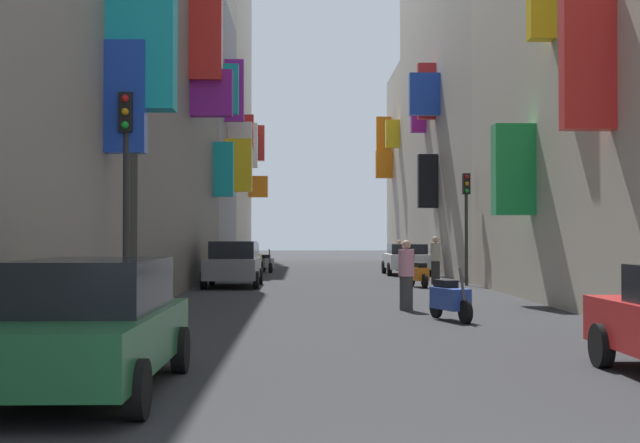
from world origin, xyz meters
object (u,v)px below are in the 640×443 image
object	(u,v)px
pedestrian_near_right	(436,260)
traffic_light_near_corner	(126,169)
parked_car_green	(90,324)
pedestrian_crossing	(406,275)
parked_car_yellow	(240,259)
traffic_light_far_corner	(466,209)
parked_car_white	(407,258)
scooter_orange	(418,274)
parked_car_grey	(233,263)
scooter_blue	(450,299)
pedestrian_near_left	(399,255)
scooter_silver	(267,263)

from	to	relation	value
pedestrian_near_right	traffic_light_near_corner	distance (m)	17.44
parked_car_green	pedestrian_crossing	bearing A→B (deg)	65.17
parked_car_yellow	traffic_light_far_corner	size ratio (longest dim) A/B	1.08
traffic_light_near_corner	parked_car_white	bearing A→B (deg)	70.62
scooter_orange	traffic_light_far_corner	bearing A→B (deg)	26.45
parked_car_grey	scooter_blue	size ratio (longest dim) A/B	2.29
traffic_light_far_corner	parked_car_grey	bearing A→B (deg)	-176.87
parked_car_white	scooter_blue	distance (m)	21.25
scooter_orange	pedestrian_near_left	distance (m)	14.06
scooter_orange	pedestrian_near_right	xyz separation A→B (m)	(0.87, 1.69, 0.42)
parked_car_green	parked_car_white	size ratio (longest dim) A/B	1.12
parked_car_white	pedestrian_crossing	bearing A→B (deg)	-96.99
scooter_blue	traffic_light_far_corner	world-z (taller)	traffic_light_far_corner
traffic_light_near_corner	traffic_light_far_corner	xyz separation A→B (m)	(9.21, 14.47, -0.28)
parked_car_white	parked_car_grey	bearing A→B (deg)	-128.62
parked_car_yellow	traffic_light_far_corner	xyz separation A→B (m)	(8.64, -7.04, 1.99)
parked_car_yellow	pedestrian_near_right	distance (m)	9.89
scooter_silver	scooter_orange	bearing A→B (deg)	-64.62
parked_car_yellow	traffic_light_near_corner	world-z (taller)	traffic_light_near_corner
scooter_orange	pedestrian_near_left	bearing A→B (deg)	86.20
traffic_light_near_corner	traffic_light_far_corner	bearing A→B (deg)	57.52
parked_car_green	traffic_light_far_corner	xyz separation A→B (m)	(8.33, 20.76, 1.97)
parked_car_white	scooter_orange	world-z (taller)	parked_car_white
parked_car_green	traffic_light_far_corner	distance (m)	22.45
parked_car_yellow	traffic_light_near_corner	distance (m)	21.64
parked_car_yellow	parked_car_white	world-z (taller)	parked_car_yellow
parked_car_grey	parked_car_white	xyz separation A→B (m)	(7.21, 9.02, -0.07)
parked_car_grey	parked_car_green	distance (m)	20.31
parked_car_green	scooter_silver	distance (m)	31.97
scooter_silver	scooter_orange	distance (m)	13.42
scooter_orange	traffic_light_near_corner	world-z (taller)	traffic_light_near_corner
parked_car_green	parked_car_yellow	bearing A→B (deg)	90.64
parked_car_white	scooter_silver	xyz separation A→B (m)	(-6.51, 2.63, -0.29)
parked_car_yellow	scooter_silver	xyz separation A→B (m)	(1.02, 4.16, -0.31)
pedestrian_near_left	traffic_light_near_corner	distance (m)	28.88
scooter_blue	traffic_light_near_corner	size ratio (longest dim) A/B	0.41
scooter_orange	pedestrian_near_right	distance (m)	1.95
parked_car_green	pedestrian_near_left	size ratio (longest dim) A/B	2.80
scooter_silver	pedestrian_near_left	distance (m)	6.96
scooter_blue	pedestrian_near_right	distance (m)	13.50
scooter_blue	pedestrian_near_right	world-z (taller)	pedestrian_near_right
traffic_light_near_corner	pedestrian_near_right	bearing A→B (deg)	61.65
parked_car_grey	parked_car_yellow	size ratio (longest dim) A/B	0.96
traffic_light_near_corner	parked_car_green	bearing A→B (deg)	-81.98
parked_car_grey	pedestrian_near_right	world-z (taller)	pedestrian_near_right
parked_car_yellow	scooter_silver	world-z (taller)	parked_car_yellow
parked_car_yellow	scooter_blue	distance (m)	20.51
traffic_light_near_corner	scooter_silver	bearing A→B (deg)	86.44
pedestrian_near_left	pedestrian_near_right	size ratio (longest dim) A/B	0.89
scooter_blue	parked_car_yellow	bearing A→B (deg)	106.59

